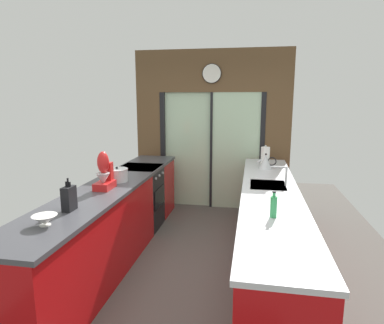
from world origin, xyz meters
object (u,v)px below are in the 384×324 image
kettle (266,162)px  paper_towel_roll (265,156)px  stock_pot (117,175)px  oven_range (140,197)px  soap_bottle (274,206)px  knife_block (69,198)px  stand_mixer (104,175)px  mixing_bowl (45,220)px

kettle → paper_towel_roll: (-0.00, 0.21, 0.04)m
stock_pot → paper_towel_roll: bearing=35.7°
stock_pot → oven_range: bearing=91.2°
soap_bottle → kettle: bearing=89.9°
oven_range → knife_block: 2.02m
stock_pot → paper_towel_roll: paper_towel_roll is taller
oven_range → stand_mixer: 1.36m
mixing_bowl → soap_bottle: bearing=16.1°
kettle → soap_bottle: size_ratio=1.20×
soap_bottle → knife_block: bearing=-175.2°
oven_range → stand_mixer: size_ratio=2.19×
kettle → soap_bottle: 2.00m
paper_towel_roll → kettle: bearing=-89.4°
stand_mixer → soap_bottle: (1.78, -0.58, -0.07)m
paper_towel_roll → stand_mixer: bearing=-137.6°
oven_range → stock_pot: stock_pot is taller
stock_pot → kettle: (1.78, 1.07, 0.02)m
mixing_bowl → stock_pot: 1.44m
kettle → mixing_bowl: bearing=-125.4°
mixing_bowl → knife_block: size_ratio=0.66×
knife_block → paper_towel_roll: (1.78, 2.35, 0.03)m
stock_pot → soap_bottle: (1.78, -0.93, 0.02)m
knife_block → mixing_bowl: bearing=-90.0°
oven_range → mixing_bowl: 2.35m
stock_pot → soap_bottle: 2.01m
oven_range → stock_pot: (0.02, -0.86, 0.54)m
stock_pot → kettle: size_ratio=0.95×
oven_range → kettle: kettle is taller
knife_block → paper_towel_roll: 2.95m
knife_block → kettle: 2.79m
knife_block → stock_pot: bearing=90.0°
mixing_bowl → kettle: kettle is taller
knife_block → stand_mixer: stand_mixer is taller
mixing_bowl → paper_towel_roll: (1.78, 2.72, 0.09)m
oven_range → soap_bottle: bearing=-44.8°
soap_bottle → mixing_bowl: bearing=-163.9°
knife_block → stand_mixer: bearing=90.0°
mixing_bowl → kettle: size_ratio=0.71×
mixing_bowl → knife_block: (-0.00, 0.36, 0.07)m
stand_mixer → stock_pot: (-0.00, 0.35, -0.08)m
stand_mixer → kettle: (1.78, 1.42, -0.06)m
stock_pot → soap_bottle: size_ratio=1.14×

